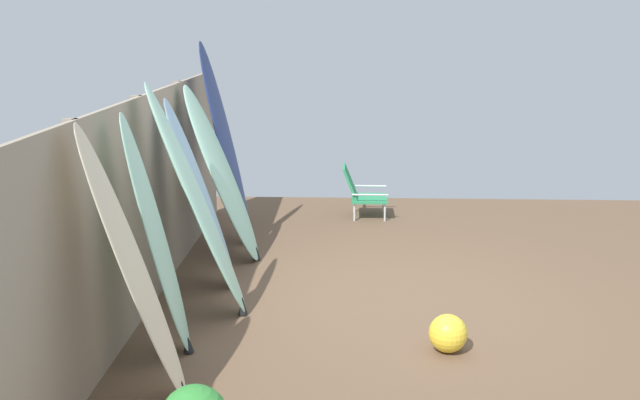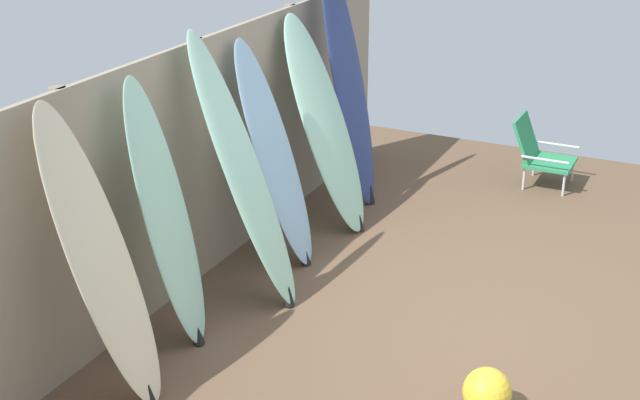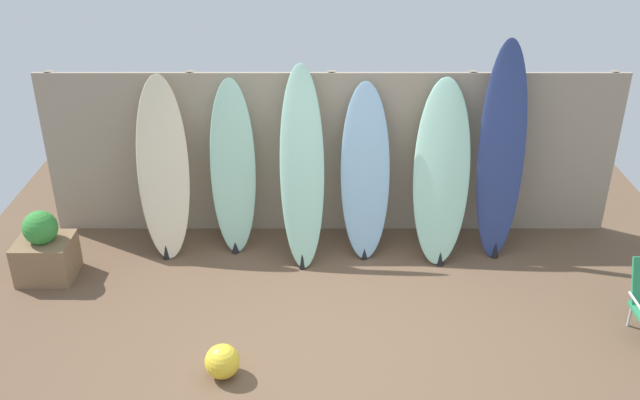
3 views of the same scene
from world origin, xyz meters
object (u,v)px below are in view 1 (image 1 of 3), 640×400
surfboard_navy_5 (226,146)px  beach_chair (361,191)px  surfboard_cream_0 (135,270)px  surfboard_skyblue_3 (201,196)px  surfboard_seafoam_1 (157,238)px  beach_ball (448,333)px  surfboard_seafoam_2 (198,204)px  surfboard_seafoam_4 (222,175)px

surfboard_navy_5 → beach_chair: (1.15, -1.48, -0.76)m
surfboard_cream_0 → surfboard_skyblue_3: bearing=0.1°
surfboard_cream_0 → surfboard_seafoam_1: bearing=3.9°
surfboard_cream_0 → beach_ball: (0.81, -2.07, -0.76)m
beach_chair → surfboard_skyblue_3: bearing=173.2°
surfboard_seafoam_2 → beach_chair: (3.16, -1.38, -0.64)m
surfboard_seafoam_2 → beach_ball: (-0.61, -1.96, -0.82)m
surfboard_seafoam_1 → surfboard_skyblue_3: size_ratio=1.03×
surfboard_skyblue_3 → surfboard_navy_5: size_ratio=0.80×
surfboard_seafoam_4 → surfboard_navy_5: bearing=5.1°
surfboard_cream_0 → surfboard_navy_5: size_ratio=0.83×
beach_chair → surfboard_seafoam_4: bearing=164.5°
surfboard_seafoam_2 → surfboard_skyblue_3: 0.66m
surfboard_seafoam_2 → beach_chair: size_ratio=3.01×
surfboard_seafoam_4 → surfboard_cream_0: bearing=178.9°
surfboard_navy_5 → surfboard_skyblue_3: bearing=179.8°
surfboard_cream_0 → surfboard_seafoam_4: bearing=-1.1°
beach_chair → beach_ball: 3.82m
surfboard_skyblue_3 → surfboard_cream_0: bearing=-179.9°
surfboard_skyblue_3 → beach_chair: bearing=-30.5°
surfboard_seafoam_2 → beach_ball: 2.21m
beach_chair → surfboard_navy_5: bearing=151.7°
surfboard_cream_0 → surfboard_seafoam_1: (0.71, 0.05, -0.01)m
surfboard_seafoam_4 → beach_chair: surfboard_seafoam_4 is taller
surfboard_seafoam_2 → surfboard_skyblue_3: bearing=9.5°
surfboard_seafoam_4 → surfboard_seafoam_2: bearing=-178.0°
surfboard_seafoam_1 → surfboard_navy_5: size_ratio=0.82×
surfboard_seafoam_1 → beach_chair: bearing=-21.5°
surfboard_skyblue_3 → surfboard_navy_5: surfboard_navy_5 is taller
surfboard_seafoam_1 → surfboard_seafoam_2: 0.73m
surfboard_skyblue_3 → surfboard_seafoam_2: bearing=-170.5°
surfboard_skyblue_3 → surfboard_navy_5: bearing=-0.2°
surfboard_seafoam_1 → beach_ball: 2.24m
surfboard_seafoam_2 → surfboard_cream_0: bearing=175.8°
surfboard_seafoam_4 → surfboard_navy_5: (0.60, 0.05, 0.19)m
beach_ball → surfboard_seafoam_2: bearing=72.7°
surfboard_seafoam_1 → surfboard_seafoam_4: bearing=-2.8°
surfboard_navy_5 → surfboard_seafoam_1: bearing=178.9°
surfboard_cream_0 → beach_chair: size_ratio=2.82×
surfboard_navy_5 → surfboard_cream_0: bearing=180.0°
surfboard_cream_0 → surfboard_seafoam_2: 1.43m
surfboard_seafoam_2 → surfboard_navy_5: bearing=2.9°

